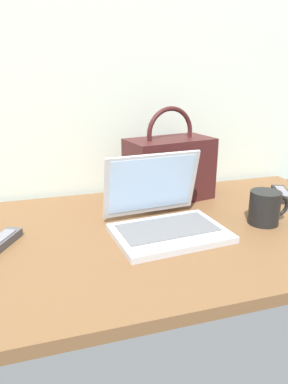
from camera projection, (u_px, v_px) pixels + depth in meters
The scene contains 5 objects.
desk at pixel (124, 238), 1.02m from camera, with size 1.60×0.76×0.03m.
laptop at pixel (163, 215), 1.02m from camera, with size 0.33×0.30×0.21m.
coffee_mug at pixel (265, 207), 1.06m from camera, with size 0.13×0.09×0.10m.
remote_control_far at pixel (282, 194), 1.30m from camera, with size 0.11×0.17×0.02m.
handbag at pixel (169, 168), 1.26m from camera, with size 0.32×0.21×0.33m.
Camera 1 is at (-0.21, -0.90, 0.47)m, focal length 33.02 mm.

